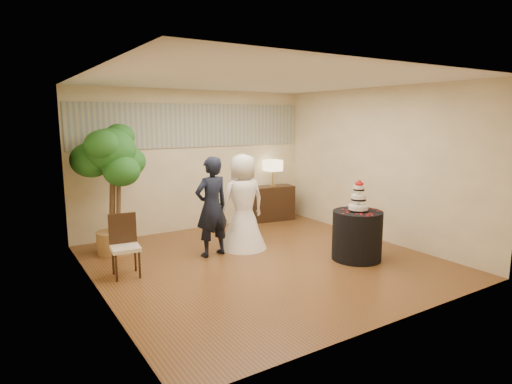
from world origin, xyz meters
TOP-DOWN VIEW (x-y plane):
  - floor at (0.00, 0.00)m, footprint 5.00×5.00m
  - ceiling at (0.00, 0.00)m, footprint 5.00×5.00m
  - wall_back at (0.00, 2.50)m, footprint 5.00×0.06m
  - wall_front at (0.00, -2.50)m, footprint 5.00×0.06m
  - wall_left at (-2.50, 0.00)m, footprint 0.06×5.00m
  - wall_right at (2.50, 0.00)m, footprint 0.06×5.00m
  - mural_border at (0.00, 2.48)m, footprint 4.90×0.02m
  - groom at (-0.56, 0.71)m, footprint 0.64×0.46m
  - bride at (0.08, 0.79)m, footprint 0.84×0.84m
  - cake_table at (1.32, -0.71)m, footprint 0.97×0.97m
  - wedding_cake at (1.32, -0.71)m, footprint 0.32×0.32m
  - console at (1.71, 2.24)m, footprint 0.97×0.55m
  - table_lamp at (1.71, 2.24)m, footprint 0.32×0.32m
  - ficus_tree at (-1.89, 1.70)m, footprint 1.22×1.22m
  - side_chair at (-2.03, 0.51)m, footprint 0.46×0.47m

SIDE VIEW (x-z plane):
  - floor at x=0.00m, z-range 0.00..0.00m
  - console at x=1.71m, z-range 0.00..0.77m
  - cake_table at x=1.32m, z-range 0.00..0.79m
  - side_chair at x=-2.03m, z-range 0.00..0.89m
  - groom at x=-0.56m, z-range 0.00..1.64m
  - bride at x=0.08m, z-range 0.00..1.65m
  - wedding_cake at x=1.32m, z-range 0.79..1.29m
  - table_lamp at x=1.71m, z-range 0.77..1.35m
  - ficus_tree at x=-1.89m, z-range 0.00..2.20m
  - wall_back at x=0.00m, z-range 0.00..2.80m
  - wall_front at x=0.00m, z-range 0.00..2.80m
  - wall_left at x=-2.50m, z-range 0.00..2.80m
  - wall_right at x=2.50m, z-range 0.00..2.80m
  - mural_border at x=0.00m, z-range 1.68..2.52m
  - ceiling at x=0.00m, z-range 2.80..2.80m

